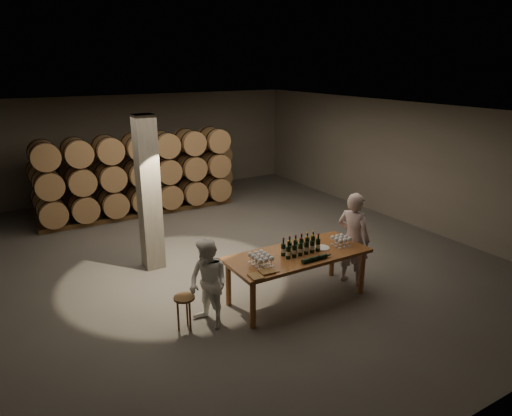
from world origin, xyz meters
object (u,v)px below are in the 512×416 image
notebook_near (267,272)px  person_woman (208,284)px  plate (321,248)px  person_man (353,239)px  bottle_cluster (301,247)px  tasting_table (298,259)px  stool (184,303)px

notebook_near → person_woman: bearing=160.8°
plate → person_man: (0.79, 0.03, 0.01)m
plate → notebook_near: notebook_near is taller
plate → person_man: bearing=2.0°
bottle_cluster → plate: (0.47, -0.00, -0.11)m
bottle_cluster → person_woman: (-1.80, 0.03, -0.27)m
bottle_cluster → plate: bottle_cluster is taller
bottle_cluster → plate: 0.48m
tasting_table → plate: 0.53m
tasting_table → person_woman: (-1.75, 0.01, -0.05)m
stool → person_man: 3.48m
bottle_cluster → stool: size_ratio=1.29×
bottle_cluster → person_woman: 1.82m
tasting_table → person_woman: bearing=179.7°
bottle_cluster → person_woman: bearing=178.9°
stool → person_man: (3.44, -0.12, 0.45)m
plate → person_man: person_man is taller
plate → notebook_near: bearing=-165.6°
plate → person_man: 0.79m
plate → person_woman: bearing=179.1°
person_woman → bottle_cluster: bearing=70.9°
tasting_table → notebook_near: 0.97m
tasting_table → person_woman: 1.75m
person_man → notebook_near: bearing=80.6°
tasting_table → bottle_cluster: (0.05, -0.02, 0.22)m
tasting_table → bottle_cluster: bearing=-27.5°
tasting_table → stool: bearing=176.7°
stool → person_man: size_ratio=0.31×
notebook_near → person_man: size_ratio=0.13×
tasting_table → plate: (0.52, -0.03, 0.11)m
tasting_table → person_woman: size_ratio=1.73×
bottle_cluster → stool: (-2.18, 0.15, -0.55)m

